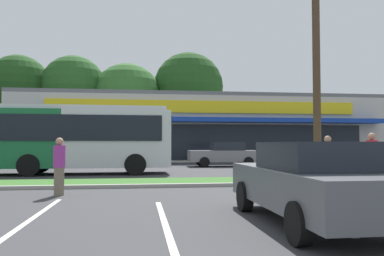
{
  "coord_description": "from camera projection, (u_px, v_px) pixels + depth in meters",
  "views": [
    {
      "loc": [
        0.0,
        -0.44,
        1.46
      ],
      "look_at": [
        2.49,
        18.1,
        2.21
      ],
      "focal_mm": 36.81,
      "sensor_mm": 36.0,
      "label": 1
    }
  ],
  "objects": [
    {
      "name": "grass_median",
      "position": [
        139.0,
        182.0,
        14.24
      ],
      "size": [
        56.0,
        2.2,
        0.12
      ],
      "primitive_type": "cube",
      "color": "#386B28",
      "rests_on": "ground_plane"
    },
    {
      "name": "curb_lip",
      "position": [
        139.0,
        186.0,
        13.03
      ],
      "size": [
        56.0,
        0.24,
        0.12
      ],
      "primitive_type": "cube",
      "color": "#99968C",
      "rests_on": "ground_plane"
    },
    {
      "name": "parking_stripe_1",
      "position": [
        35.0,
        216.0,
        7.9
      ],
      "size": [
        0.12,
        4.8,
        0.01
      ],
      "primitive_type": "cube",
      "color": "silver",
      "rests_on": "ground_plane"
    },
    {
      "name": "parking_stripe_2",
      "position": [
        164.0,
        221.0,
        7.41
      ],
      "size": [
        0.12,
        4.8,
        0.01
      ],
      "primitive_type": "cube",
      "color": "silver",
      "rests_on": "ground_plane"
    },
    {
      "name": "parking_stripe_3",
      "position": [
        295.0,
        212.0,
        8.43
      ],
      "size": [
        0.12,
        4.8,
        0.01
      ],
      "primitive_type": "cube",
      "color": "silver",
      "rests_on": "ground_plane"
    },
    {
      "name": "storefront_building",
      "position": [
        194.0,
        130.0,
        37.58
      ],
      "size": [
        30.67,
        14.85,
        5.63
      ],
      "color": "#BCB7AD",
      "rests_on": "ground_plane"
    },
    {
      "name": "tree_left",
      "position": [
        18.0,
        86.0,
        43.92
      ],
      "size": [
        6.88,
        6.88,
        11.38
      ],
      "color": "#473323",
      "rests_on": "ground_plane"
    },
    {
      "name": "tree_mid_left",
      "position": [
        73.0,
        88.0,
        44.77
      ],
      "size": [
        7.38,
        7.38,
        11.5
      ],
      "color": "#473323",
      "rests_on": "ground_plane"
    },
    {
      "name": "tree_mid",
      "position": [
        127.0,
        99.0,
        45.42
      ],
      "size": [
        8.17,
        8.17,
        10.73
      ],
      "color": "#473323",
      "rests_on": "ground_plane"
    },
    {
      "name": "tree_mid_right",
      "position": [
        188.0,
        87.0,
        46.77
      ],
      "size": [
        8.24,
        8.24,
        12.31
      ],
      "color": "#473323",
      "rests_on": "ground_plane"
    },
    {
      "name": "utility_pole",
      "position": [
        313.0,
        36.0,
        15.63
      ],
      "size": [
        3.03,
        2.4,
        10.75
      ],
      "color": "#4C3826",
      "rests_on": "ground_plane"
    },
    {
      "name": "city_bus",
      "position": [
        54.0,
        137.0,
        18.81
      ],
      "size": [
        11.17,
        2.85,
        3.25
      ],
      "rotation": [
        0.0,
        0.0,
        0.02
      ],
      "color": "#196638",
      "rests_on": "ground_plane"
    },
    {
      "name": "car_0",
      "position": [
        312.0,
        182.0,
        7.14
      ],
      "size": [
        1.93,
        4.71,
        1.49
      ],
      "rotation": [
        0.0,
        0.0,
        1.57
      ],
      "color": "#515459",
      "rests_on": "ground_plane"
    },
    {
      "name": "car_1",
      "position": [
        225.0,
        154.0,
        25.45
      ],
      "size": [
        4.54,
        1.87,
        1.57
      ],
      "rotation": [
        0.0,
        0.0,
        3.14
      ],
      "color": "slate",
      "rests_on": "ground_plane"
    },
    {
      "name": "car_2",
      "position": [
        351.0,
        153.0,
        27.83
      ],
      "size": [
        4.43,
        1.98,
        1.54
      ],
      "color": "#9E998C",
      "rests_on": "ground_plane"
    },
    {
      "name": "pedestrian_near_bench",
      "position": [
        372.0,
        160.0,
        12.99
      ],
      "size": [
        0.37,
        0.37,
        1.82
      ],
      "rotation": [
        0.0,
        0.0,
        0.76
      ],
      "color": "black",
      "rests_on": "ground_plane"
    },
    {
      "name": "pedestrian_by_pole",
      "position": [
        59.0,
        166.0,
        11.12
      ],
      "size": [
        0.33,
        0.33,
        1.63
      ],
      "rotation": [
        0.0,
        0.0,
        0.0
      ],
      "color": "#726651",
      "rests_on": "ground_plane"
    },
    {
      "name": "pedestrian_mid",
      "position": [
        328.0,
        162.0,
        13.0
      ],
      "size": [
        0.35,
        0.35,
        1.73
      ],
      "rotation": [
        0.0,
        0.0,
        2.43
      ],
      "color": "black",
      "rests_on": "ground_plane"
    }
  ]
}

